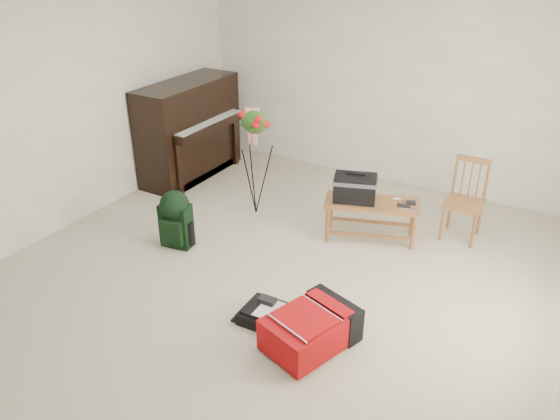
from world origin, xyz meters
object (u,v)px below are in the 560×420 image
Objects in this scene: red_suitcase at (313,325)px; green_backpack at (175,216)px; piano at (190,132)px; black_duffel at (269,315)px; flower_stand at (255,162)px; bench at (361,191)px; dining_chair at (465,201)px.

green_backpack reaches higher than red_suitcase.
red_suitcase is (2.93, -2.17, -0.44)m from piano.
black_duffel is 2.07m from flower_stand.
green_backpack is (-1.54, -1.15, -0.19)m from bench.
black_duffel is at bearing -30.64° from green_backpack.
dining_chair is (3.51, 0.14, -0.18)m from piano.
flower_stand is at bearing -21.01° from piano.
flower_stand is (-1.60, 1.66, 0.47)m from red_suitcase.
flower_stand is at bearing -164.51° from dining_chair.
bench is 2.29× the size of black_duffel.
piano reaches higher than black_duffel.
black_duffel is (-1.02, -2.27, -0.35)m from dining_chair.
bench reaches higher than red_suitcase.
green_backpack is at bearing 156.66° from black_duffel.
dining_chair reaches higher than black_duffel.
green_backpack is (-2.49, -1.68, -0.08)m from dining_chair.
piano is 1.74× the size of dining_chair.
black_duffel is at bearing -111.80° from bench.
bench is at bearing 119.83° from red_suitcase.
piano is 3.32m from black_duffel.
bench is 1.25× the size of red_suitcase.
piano is at bearing 151.73° from bench.
dining_chair is 1.40× the size of green_backpack.
piano is 1.44× the size of bench.
dining_chair is 0.67× the size of flower_stand.
black_duffel is at bearing -40.48° from piano.
bench is 1.09m from dining_chair.
red_suitcase is (0.36, -1.77, -0.37)m from bench.
dining_chair is 2.39m from red_suitcase.
green_backpack is at bearing -56.58° from piano.
piano reaches higher than green_backpack.
red_suitcase is at bearing -105.17° from dining_chair.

